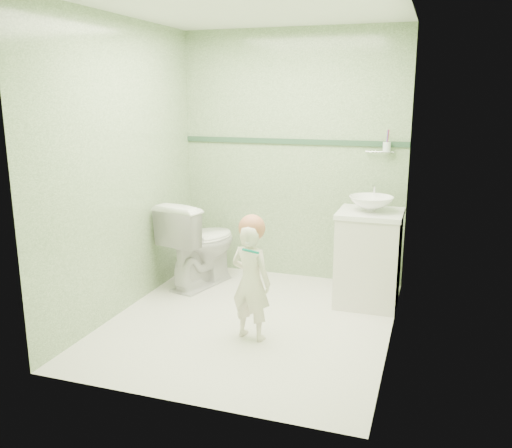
% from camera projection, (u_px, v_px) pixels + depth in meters
% --- Properties ---
extents(ground, '(2.50, 2.50, 0.00)m').
position_uv_depth(ground, '(250.00, 322.00, 4.38)').
color(ground, white).
rests_on(ground, ground).
extents(room_shell, '(2.50, 2.54, 2.40)m').
position_uv_depth(room_shell, '(250.00, 175.00, 4.10)').
color(room_shell, gray).
rests_on(room_shell, ground).
extents(trim_stripe, '(2.20, 0.02, 0.05)m').
position_uv_depth(trim_stripe, '(292.00, 141.00, 5.21)').
color(trim_stripe, '#2D4E38').
rests_on(trim_stripe, room_shell).
extents(vanity, '(0.52, 0.50, 0.80)m').
position_uv_depth(vanity, '(368.00, 260.00, 4.68)').
color(vanity, silver).
rests_on(vanity, ground).
extents(counter, '(0.54, 0.52, 0.04)m').
position_uv_depth(counter, '(371.00, 214.00, 4.58)').
color(counter, white).
rests_on(counter, vanity).
extents(basin, '(0.37, 0.37, 0.13)m').
position_uv_depth(basin, '(371.00, 204.00, 4.56)').
color(basin, white).
rests_on(basin, counter).
extents(faucet, '(0.03, 0.13, 0.18)m').
position_uv_depth(faucet, '(374.00, 191.00, 4.71)').
color(faucet, silver).
rests_on(faucet, counter).
extents(cup_holder, '(0.26, 0.07, 0.21)m').
position_uv_depth(cup_holder, '(386.00, 147.00, 4.89)').
color(cup_holder, silver).
rests_on(cup_holder, room_shell).
extents(toilet, '(0.66, 0.90, 0.83)m').
position_uv_depth(toilet, '(201.00, 243.00, 5.15)').
color(toilet, white).
rests_on(toilet, ground).
extents(toddler, '(0.36, 0.28, 0.88)m').
position_uv_depth(toddler, '(251.00, 282.00, 4.00)').
color(toddler, white).
rests_on(toddler, ground).
extents(hair_cap, '(0.20, 0.20, 0.20)m').
position_uv_depth(hair_cap, '(252.00, 228.00, 3.93)').
color(hair_cap, '#BD6F4F').
rests_on(hair_cap, toddler).
extents(teal_toothbrush, '(0.11, 0.14, 0.08)m').
position_uv_depth(teal_toothbrush, '(250.00, 250.00, 3.79)').
color(teal_toothbrush, '#047C6C').
rests_on(teal_toothbrush, toddler).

